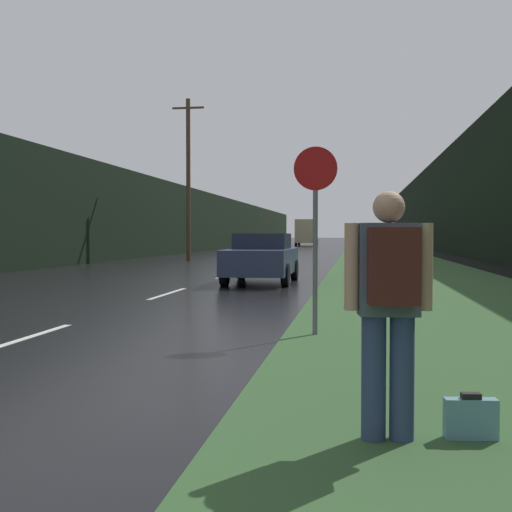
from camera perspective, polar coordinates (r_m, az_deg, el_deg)
grass_verge at (r=41.38m, az=11.60°, el=-0.11°), size 6.00×240.00×0.02m
lane_stripe_b at (r=9.37m, az=-20.30°, el=-7.02°), size 0.12×3.00×0.01m
lane_stripe_c at (r=15.81m, az=-7.83°, el=-3.32°), size 0.12×3.00×0.01m
lane_stripe_d at (r=22.59m, az=-2.72°, el=-1.74°), size 0.12×3.00×0.01m
lane_stripe_e at (r=29.47m, az=0.01°, el=-0.89°), size 0.12×3.00×0.01m
treeline_far_side at (r=53.20m, az=-6.46°, el=3.16°), size 2.00×140.00×5.22m
treeline_near_side at (r=51.99m, az=17.74°, el=4.75°), size 2.00×140.00×8.20m
utility_pole_far at (r=36.22m, az=-6.04°, el=6.95°), size 1.80×0.24×8.99m
stop_sign at (r=9.12m, az=5.30°, el=2.97°), size 0.62×0.07×2.68m
hitchhiker_with_backpack at (r=4.48m, az=11.75°, el=-3.79°), size 0.60×0.45×1.74m
suitcase at (r=4.83m, az=18.55°, el=-13.60°), size 0.37×0.14×0.34m
car_passing_near at (r=19.12m, az=0.52°, el=-0.16°), size 1.91×4.29×1.47m
delivery_truck at (r=83.19m, az=4.53°, el=2.12°), size 2.65×7.26×3.36m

